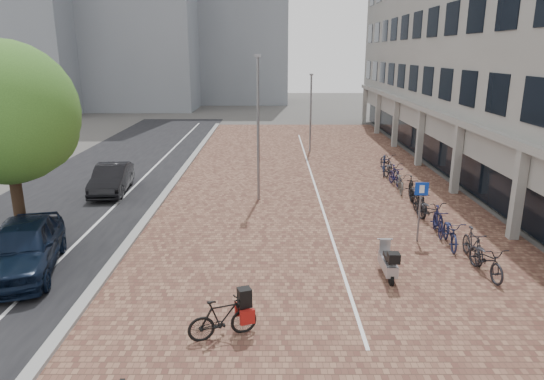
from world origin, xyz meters
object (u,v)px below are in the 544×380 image
at_px(scooter_front, 388,261).
at_px(parking_sign, 420,203).
at_px(car_dark, 112,179).
at_px(car_navy, 23,247).
at_px(hero_bike, 223,318).

xyz_separation_m(scooter_front, parking_sign, (1.74, 2.88, 0.94)).
height_order(car_dark, scooter_front, car_dark).
xyz_separation_m(car_dark, scooter_front, (11.28, -9.32, -0.15)).
height_order(car_navy, scooter_front, car_navy).
bearing_deg(car_navy, car_dark, 76.82).
height_order(scooter_front, parking_sign, parking_sign).
xyz_separation_m(car_navy, scooter_front, (11.17, -0.39, -0.30)).
xyz_separation_m(car_dark, parking_sign, (13.02, -6.44, 0.78)).
bearing_deg(car_dark, hero_bike, -67.94).
bearing_deg(hero_bike, parking_sign, -66.41).
xyz_separation_m(car_navy, parking_sign, (12.91, 2.49, 0.64)).
relative_size(car_navy, hero_bike, 2.78).
height_order(hero_bike, parking_sign, parking_sign).
bearing_deg(hero_bike, scooter_front, -75.31).
relative_size(hero_bike, scooter_front, 1.13).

